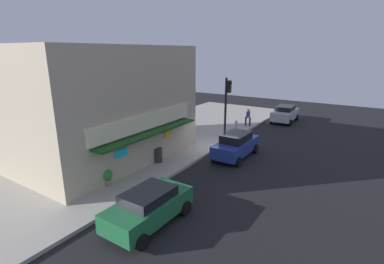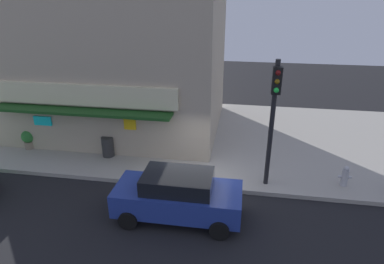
# 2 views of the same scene
# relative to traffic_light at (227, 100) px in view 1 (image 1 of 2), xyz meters

# --- Properties ---
(ground_plane) EXTENTS (51.39, 51.39, 0.00)m
(ground_plane) POSITION_rel_traffic_light_xyz_m (-2.67, -0.55, -3.34)
(ground_plane) COLOR black
(sidewalk) EXTENTS (34.26, 10.29, 0.18)m
(sidewalk) POSITION_rel_traffic_light_xyz_m (-2.67, 4.59, -3.25)
(sidewalk) COLOR #A39E93
(sidewalk) RESTS_ON ground_plane
(corner_building) EXTENTS (11.30, 8.44, 7.29)m
(corner_building) POSITION_rel_traffic_light_xyz_m (-8.05, 5.22, 0.48)
(corner_building) COLOR tan
(corner_building) RESTS_ON sidewalk
(traffic_light) EXTENTS (0.32, 0.58, 4.93)m
(traffic_light) POSITION_rel_traffic_light_xyz_m (0.00, 0.00, 0.00)
(traffic_light) COLOR black
(traffic_light) RESTS_ON sidewalk
(fire_hydrant) EXTENTS (0.50, 0.26, 0.85)m
(fire_hydrant) POSITION_rel_traffic_light_xyz_m (3.03, 0.45, -2.75)
(fire_hydrant) COLOR #B2B2B7
(fire_hydrant) RESTS_ON sidewalk
(trash_can) EXTENTS (0.54, 0.54, 0.93)m
(trash_can) POSITION_rel_traffic_light_xyz_m (-7.10, 1.36, -2.70)
(trash_can) COLOR #2D2D2D
(trash_can) RESTS_ON sidewalk
(pedestrian) EXTENTS (0.59, 0.57, 1.66)m
(pedestrian) POSITION_rel_traffic_light_xyz_m (4.84, 0.05, -2.25)
(pedestrian) COLOR black
(pedestrian) RESTS_ON sidewalk
(potted_plant_by_doorway) EXTENTS (0.62, 0.62, 0.92)m
(potted_plant_by_doorway) POSITION_rel_traffic_light_xyz_m (-11.20, 1.52, -2.65)
(potted_plant_by_doorway) COLOR gray
(potted_plant_by_doorway) RESTS_ON sidewalk
(parked_car_green) EXTENTS (4.08, 2.06, 1.56)m
(parked_car_green) POSITION_rel_traffic_light_xyz_m (-12.47, -2.54, -2.52)
(parked_car_green) COLOR #1E6038
(parked_car_green) RESTS_ON ground_plane
(parked_car_blue) EXTENTS (4.30, 2.01, 1.70)m
(parked_car_blue) POSITION_rel_traffic_light_xyz_m (-3.08, -2.27, -2.47)
(parked_car_blue) COLOR navy
(parked_car_blue) RESTS_ON ground_plane
(parked_car_silver) EXTENTS (4.10, 2.15, 1.67)m
(parked_car_silver) POSITION_rel_traffic_light_xyz_m (9.12, -2.27, -2.47)
(parked_car_silver) COLOR #B7B7BC
(parked_car_silver) RESTS_ON ground_plane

